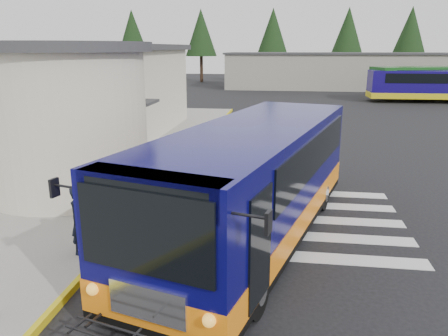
# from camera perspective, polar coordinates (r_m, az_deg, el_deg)

# --- Properties ---
(ground) EXTENTS (140.00, 140.00, 0.00)m
(ground) POSITION_cam_1_polar(r_m,az_deg,el_deg) (13.61, 7.19, -5.22)
(ground) COLOR black
(ground) RESTS_ON ground
(sidewalk) EXTENTS (10.00, 34.00, 0.15)m
(sidewalk) POSITION_cam_1_polar(r_m,az_deg,el_deg) (19.61, -19.84, 0.66)
(sidewalk) COLOR gray
(sidewalk) RESTS_ON ground
(curb_strip) EXTENTS (0.12, 34.00, 0.16)m
(curb_strip) POSITION_cam_1_polar(r_m,az_deg,el_deg) (17.87, -5.64, 0.15)
(curb_strip) COLOR gold
(curb_strip) RESTS_ON ground
(station_building) EXTENTS (12.70, 18.70, 4.80)m
(station_building) POSITION_cam_1_polar(r_m,az_deg,el_deg) (22.59, -21.22, 8.82)
(station_building) COLOR beige
(station_building) RESTS_ON ground
(crosswalk) EXTENTS (8.00, 5.35, 0.01)m
(crosswalk) POSITION_cam_1_polar(r_m,az_deg,el_deg) (12.87, 4.89, -6.36)
(crosswalk) COLOR silver
(crosswalk) RESTS_ON ground
(depot_building) EXTENTS (26.40, 8.40, 4.20)m
(depot_building) POSITION_cam_1_polar(r_m,az_deg,el_deg) (55.12, 14.50, 12.21)
(depot_building) COLOR gray
(depot_building) RESTS_ON ground
(tree_line) EXTENTS (58.40, 4.40, 10.00)m
(tree_line) POSITION_cam_1_polar(r_m,az_deg,el_deg) (63.08, 14.28, 16.83)
(tree_line) COLOR black
(tree_line) RESTS_ON ground
(transit_bus) EXTENTS (5.72, 10.74, 2.95)m
(transit_bus) POSITION_cam_1_polar(r_m,az_deg,el_deg) (10.97, 3.83, -2.45)
(transit_bus) COLOR #090753
(transit_bus) RESTS_ON ground
(pedestrian_a) EXTENTS (0.48, 0.64, 1.60)m
(pedestrian_a) POSITION_cam_1_polar(r_m,az_deg,el_deg) (10.62, -18.28, -6.47)
(pedestrian_a) COLOR black
(pedestrian_a) RESTS_ON sidewalk
(pedestrian_b) EXTENTS (0.87, 0.96, 1.60)m
(pedestrian_b) POSITION_cam_1_polar(r_m,az_deg,el_deg) (13.79, -18.73, -1.50)
(pedestrian_b) COLOR black
(pedestrian_b) RESTS_ON sidewalk
(far_bus_a) EXTENTS (9.45, 2.84, 2.42)m
(far_bus_a) POSITION_cam_1_polar(r_m,az_deg,el_deg) (43.64, 24.57, 9.89)
(far_bus_a) COLOR #120758
(far_bus_a) RESTS_ON ground
(far_bus_b) EXTENTS (10.65, 6.00, 2.65)m
(far_bus_b) POSITION_cam_1_polar(r_m,az_deg,el_deg) (45.59, 24.91, 10.22)
(far_bus_b) COLOR #144C14
(far_bus_b) RESTS_ON ground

